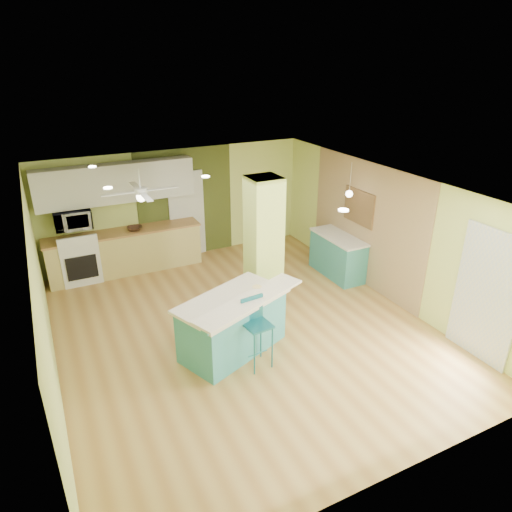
# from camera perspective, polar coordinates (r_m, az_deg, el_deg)

# --- Properties ---
(floor) EXTENTS (6.00, 7.00, 0.01)m
(floor) POSITION_cam_1_polar(r_m,az_deg,el_deg) (8.04, -1.63, -9.04)
(floor) COLOR #A47239
(floor) RESTS_ON ground
(ceiling) EXTENTS (6.00, 7.00, 0.01)m
(ceiling) POSITION_cam_1_polar(r_m,az_deg,el_deg) (7.00, -1.87, 8.45)
(ceiling) COLOR white
(ceiling) RESTS_ON wall_back
(wall_back) EXTENTS (6.00, 0.01, 2.50)m
(wall_back) POSITION_cam_1_polar(r_m,az_deg,el_deg) (10.51, -9.83, 6.34)
(wall_back) COLOR #CFDF77
(wall_back) RESTS_ON floor
(wall_front) EXTENTS (6.00, 0.01, 2.50)m
(wall_front) POSITION_cam_1_polar(r_m,az_deg,el_deg) (4.95, 16.28, -16.38)
(wall_front) COLOR #CFDF77
(wall_front) RESTS_ON floor
(wall_left) EXTENTS (0.01, 7.00, 2.50)m
(wall_left) POSITION_cam_1_polar(r_m,az_deg,el_deg) (6.89, -25.17, -5.51)
(wall_left) COLOR #CFDF77
(wall_left) RESTS_ON floor
(wall_right) EXTENTS (0.01, 7.00, 2.50)m
(wall_right) POSITION_cam_1_polar(r_m,az_deg,el_deg) (9.00, 15.91, 2.71)
(wall_right) COLOR #CFDF77
(wall_right) RESTS_ON floor
(wood_panel) EXTENTS (0.02, 3.40, 2.50)m
(wood_panel) POSITION_cam_1_polar(r_m,az_deg,el_deg) (9.41, 13.45, 3.91)
(wood_panel) COLOR #967555
(wood_panel) RESTS_ON floor
(olive_accent) EXTENTS (2.20, 0.02, 2.50)m
(olive_accent) POSITION_cam_1_polar(r_m,az_deg,el_deg) (10.55, -8.76, 6.48)
(olive_accent) COLOR #454F1F
(olive_accent) RESTS_ON floor
(interior_door) EXTENTS (0.82, 0.05, 2.00)m
(interior_door) POSITION_cam_1_polar(r_m,az_deg,el_deg) (10.61, -8.63, 5.15)
(interior_door) COLOR silver
(interior_door) RESTS_ON floor
(french_door) EXTENTS (0.04, 1.08, 2.10)m
(french_door) POSITION_cam_1_polar(r_m,az_deg,el_deg) (7.68, 26.83, -4.50)
(french_door) COLOR silver
(french_door) RESTS_ON floor
(column) EXTENTS (0.55, 0.55, 2.50)m
(column) POSITION_cam_1_polar(r_m,az_deg,el_deg) (8.11, 0.95, 1.29)
(column) COLOR #C7DD66
(column) RESTS_ON floor
(kitchen_run) EXTENTS (3.25, 0.63, 0.94)m
(kitchen_run) POSITION_cam_1_polar(r_m,az_deg,el_deg) (10.23, -15.96, 0.57)
(kitchen_run) COLOR tan
(kitchen_run) RESTS_ON floor
(stove) EXTENTS (0.76, 0.66, 1.08)m
(stove) POSITION_cam_1_polar(r_m,az_deg,el_deg) (10.13, -21.17, -0.47)
(stove) COLOR white
(stove) RESTS_ON floor
(upper_cabinets) EXTENTS (3.20, 0.34, 0.80)m
(upper_cabinets) POSITION_cam_1_polar(r_m,az_deg,el_deg) (9.88, -17.07, 8.72)
(upper_cabinets) COLOR silver
(upper_cabinets) RESTS_ON wall_back
(microwave) EXTENTS (0.70, 0.48, 0.39)m
(microwave) POSITION_cam_1_polar(r_m,az_deg,el_deg) (9.83, -21.94, 4.28)
(microwave) COLOR white
(microwave) RESTS_ON wall_back
(ceiling_fan) EXTENTS (1.41, 1.41, 0.61)m
(ceiling_fan) POSITION_cam_1_polar(r_m,az_deg,el_deg) (8.62, -14.23, 7.79)
(ceiling_fan) COLOR white
(ceiling_fan) RESTS_ON ceiling
(pendant_lamp) EXTENTS (0.14, 0.14, 0.69)m
(pendant_lamp) POSITION_cam_1_polar(r_m,az_deg,el_deg) (9.13, 11.58, 7.65)
(pendant_lamp) COLOR silver
(pendant_lamp) RESTS_ON ceiling
(wall_decor) EXTENTS (0.03, 0.90, 0.70)m
(wall_decor) POSITION_cam_1_polar(r_m,az_deg,el_deg) (9.45, 12.76, 5.98)
(wall_decor) COLOR brown
(wall_decor) RESTS_ON wood_panel
(peninsula) EXTENTS (2.13, 1.68, 1.07)m
(peninsula) POSITION_cam_1_polar(r_m,az_deg,el_deg) (7.26, -2.85, -8.42)
(peninsula) COLOR teal
(peninsula) RESTS_ON floor
(bar_stool) EXTENTS (0.41, 0.41, 1.13)m
(bar_stool) POSITION_cam_1_polar(r_m,az_deg,el_deg) (6.82, -0.09, -8.14)
(bar_stool) COLOR #1C6A7E
(bar_stool) RESTS_ON floor
(side_counter) EXTENTS (0.59, 1.38, 0.89)m
(side_counter) POSITION_cam_1_polar(r_m,az_deg,el_deg) (9.85, 10.14, 0.07)
(side_counter) COLOR teal
(side_counter) RESTS_ON floor
(fruit_bowl) EXTENTS (0.37, 0.37, 0.08)m
(fruit_bowl) POSITION_cam_1_polar(r_m,az_deg,el_deg) (10.02, -14.93, 3.33)
(fruit_bowl) COLOR #3A2418
(fruit_bowl) RESTS_ON kitchen_run
(canister) EXTENTS (0.14, 0.14, 0.15)m
(canister) POSITION_cam_1_polar(r_m,az_deg,el_deg) (7.12, 0.12, -4.36)
(canister) COLOR gold
(canister) RESTS_ON peninsula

